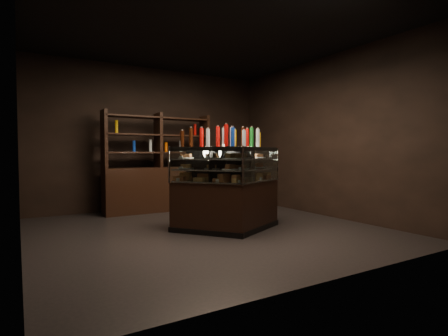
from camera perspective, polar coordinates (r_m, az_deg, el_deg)
The scene contains 7 objects.
ground at distance 5.50m, azimuth -2.73°, elevation -10.02°, with size 5.00×5.00×0.00m, color black.
room_shell at distance 5.43m, azimuth -2.77°, elevation 10.42°, with size 5.02×5.02×3.01m.
display_case at distance 5.38m, azimuth 0.81°, elevation -5.58°, with size 1.78×1.29×1.29m.
food_display at distance 5.33m, azimuth 0.82°, elevation 0.24°, with size 1.48×0.96×0.40m.
bottles_top at distance 5.34m, azimuth 0.81°, elevation 4.97°, with size 1.31×0.82×0.30m.
potted_conifer at distance 7.18m, azimuth 0.23°, elevation -3.49°, with size 0.36×0.36×0.78m.
back_shelving at distance 7.26m, azimuth -10.63°, elevation -2.15°, with size 2.20×0.45×2.00m.
Camera 1 is at (-2.52, -4.75, 1.19)m, focal length 28.00 mm.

